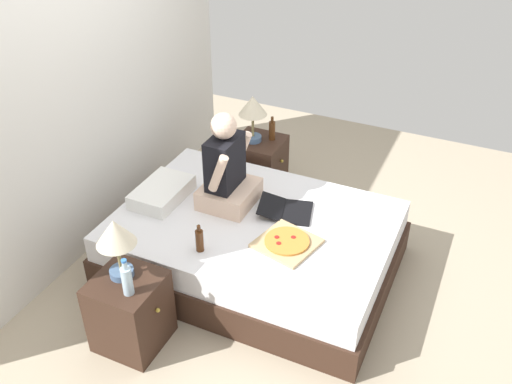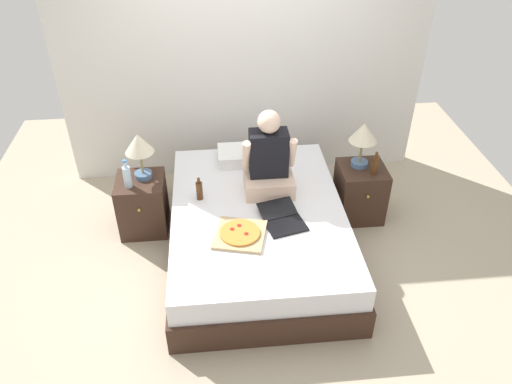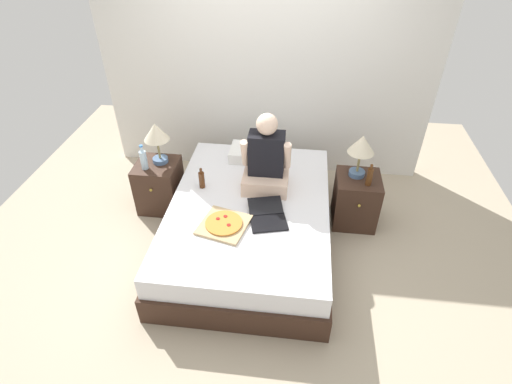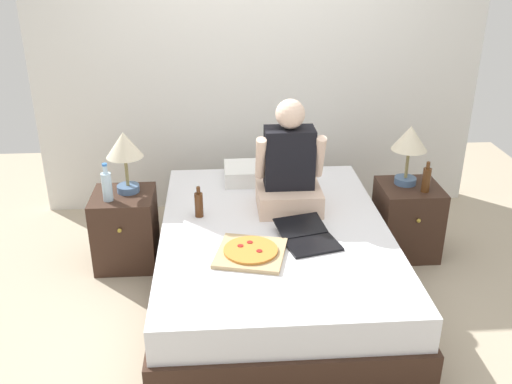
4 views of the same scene
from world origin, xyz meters
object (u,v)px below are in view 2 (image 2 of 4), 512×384
beer_bottle (375,165)px  beer_bottle_on_bed (199,190)px  lamp_on_right_nightstand (363,136)px  nightstand_left (143,204)px  laptop (283,220)px  nightstand_right (360,192)px  person_seated (269,162)px  bed (258,230)px  water_bottle (127,176)px  lamp_on_left_nightstand (139,147)px  pizza_box (240,234)px

beer_bottle → beer_bottle_on_bed: (-1.63, -0.15, -0.07)m
lamp_on_right_nightstand → beer_bottle: 0.29m
nightstand_left → laptop: size_ratio=1.15×
nightstand_right → lamp_on_right_nightstand: lamp_on_right_nightstand is taller
laptop → beer_bottle: bearing=30.5°
nightstand_right → laptop: bearing=-143.0°
nightstand_left → beer_bottle_on_bed: 0.68m
person_seated → beer_bottle_on_bed: person_seated is taller
nightstand_left → nightstand_right: 2.11m
bed → nightstand_left: 1.15m
laptop → bed: bearing=132.9°
bed → beer_bottle: 1.25m
water_bottle → nightstand_left: bearing=48.3°
nightstand_left → water_bottle: (-0.08, -0.09, 0.39)m
lamp_on_left_nightstand → pizza_box: size_ratio=0.93×
lamp_on_right_nightstand → beer_bottle_on_bed: bearing=-169.0°
pizza_box → person_seated: bearing=64.4°
bed → beer_bottle: bearing=16.9°
water_bottle → nightstand_right: bearing=2.4°
bed → lamp_on_right_nightstand: size_ratio=4.80×
nightstand_right → pizza_box: size_ratio=1.14×
nightstand_left → beer_bottle_on_bed: beer_bottle_on_bed is taller
lamp_on_left_nightstand → laptop: lamp_on_left_nightstand is taller
lamp_on_left_nightstand → beer_bottle_on_bed: (0.51, -0.30, -0.30)m
laptop → nightstand_right: bearing=37.0°
pizza_box → beer_bottle: bearing=27.8°
lamp_on_right_nightstand → beer_bottle_on_bed: 1.58m
bed → person_seated: 0.62m
water_bottle → pizza_box: water_bottle is taller
person_seated → laptop: 0.57m
water_bottle → laptop: 1.45m
laptop → water_bottle: bearing=157.1°
lamp_on_left_nightstand → pizza_box: 1.24m
lamp_on_left_nightstand → beer_bottle_on_bed: bearing=-29.9°
nightstand_left → beer_bottle: beer_bottle is taller
person_seated → bed: bearing=-113.0°
beer_bottle → nightstand_left: bearing=177.4°
nightstand_left → water_bottle: water_bottle is taller
beer_bottle → bed: bearing=-163.1°
beer_bottle → lamp_on_right_nightstand: bearing=123.7°
lamp_on_right_nightstand → beer_bottle_on_bed: lamp_on_right_nightstand is taller
laptop → pizza_box: bearing=-159.8°
bed → nightstand_left: bearing=157.3°
nightstand_left → nightstand_right: bearing=0.0°
bed → water_bottle: 1.26m
water_bottle → beer_bottle: water_bottle is taller
lamp_on_left_nightstand → lamp_on_right_nightstand: bearing=0.0°
nightstand_left → lamp_on_left_nightstand: size_ratio=1.23×
lamp_on_left_nightstand → water_bottle: lamp_on_left_nightstand is taller
nightstand_left → pizza_box: (0.87, -0.79, 0.23)m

